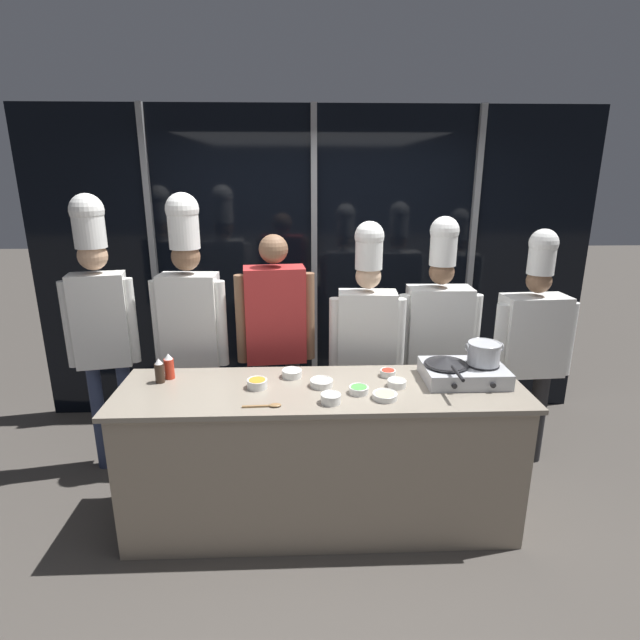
{
  "coord_description": "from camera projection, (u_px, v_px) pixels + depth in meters",
  "views": [
    {
      "loc": [
        -0.12,
        -2.75,
        2.18
      ],
      "look_at": [
        0.0,
        0.25,
        1.28
      ],
      "focal_mm": 28.0,
      "sensor_mm": 36.0,
      "label": 1
    }
  ],
  "objects": [
    {
      "name": "chef_sous",
      "position": [
        190.0,
        313.0,
        3.53
      ],
      "size": [
        0.53,
        0.23,
        2.04
      ],
      "rotation": [
        0.0,
        0.0,
        3.08
      ],
      "color": "#232326",
      "rests_on": "ground_plane"
    },
    {
      "name": "ground_plane",
      "position": [
        321.0,
        518.0,
        3.26
      ],
      "size": [
        24.0,
        24.0,
        0.0
      ],
      "primitive_type": "plane",
      "color": "#47423D"
    },
    {
      "name": "prep_bowl_chicken",
      "position": [
        321.0,
        382.0,
        3.01
      ],
      "size": [
        0.14,
        0.14,
        0.04
      ],
      "color": "white",
      "rests_on": "demo_counter"
    },
    {
      "name": "chef_pastry",
      "position": [
        438.0,
        329.0,
        3.7
      ],
      "size": [
        0.61,
        0.25,
        1.88
      ],
      "rotation": [
        0.0,
        0.0,
        3.11
      ],
      "color": "#4C4C51",
      "rests_on": "ground_plane"
    },
    {
      "name": "chef_apprentice",
      "position": [
        532.0,
        338.0,
        3.63
      ],
      "size": [
        0.6,
        0.26,
        1.8
      ],
      "rotation": [
        0.0,
        0.0,
        3.2
      ],
      "color": "#232326",
      "rests_on": "ground_plane"
    },
    {
      "name": "prep_bowl_ginger",
      "position": [
        385.0,
        395.0,
        2.84
      ],
      "size": [
        0.14,
        0.14,
        0.04
      ],
      "color": "white",
      "rests_on": "demo_counter"
    },
    {
      "name": "prep_bowl_chili_flakes",
      "position": [
        388.0,
        372.0,
        3.16
      ],
      "size": [
        0.1,
        0.1,
        0.04
      ],
      "color": "white",
      "rests_on": "demo_counter"
    },
    {
      "name": "window_wall_back",
      "position": [
        314.0,
        269.0,
        4.39
      ],
      "size": [
        4.86,
        0.09,
        2.7
      ],
      "color": "black",
      "rests_on": "ground_plane"
    },
    {
      "name": "prep_bowl_noodles",
      "position": [
        397.0,
        383.0,
        3.0
      ],
      "size": [
        0.11,
        0.11,
        0.04
      ],
      "color": "white",
      "rests_on": "demo_counter"
    },
    {
      "name": "chef_head",
      "position": [
        100.0,
        310.0,
        3.5
      ],
      "size": [
        0.48,
        0.26,
        2.04
      ],
      "rotation": [
        0.0,
        0.0,
        3.33
      ],
      "color": "#2D3856",
      "rests_on": "ground_plane"
    },
    {
      "name": "demo_counter",
      "position": [
        322.0,
        455.0,
        3.13
      ],
      "size": [
        2.45,
        0.69,
        0.93
      ],
      "color": "gray",
      "rests_on": "ground_plane"
    },
    {
      "name": "prep_bowl_scallions",
      "position": [
        359.0,
        389.0,
        2.91
      ],
      "size": [
        0.12,
        0.12,
        0.04
      ],
      "color": "white",
      "rests_on": "demo_counter"
    },
    {
      "name": "chef_line",
      "position": [
        367.0,
        331.0,
        3.58
      ],
      "size": [
        0.54,
        0.24,
        1.85
      ],
      "rotation": [
        0.0,
        0.0,
        3.07
      ],
      "color": "#232326",
      "rests_on": "ground_plane"
    },
    {
      "name": "portable_stove",
      "position": [
        464.0,
        373.0,
        3.08
      ],
      "size": [
        0.5,
        0.38,
        0.11
      ],
      "color": "#B2B5BA",
      "rests_on": "demo_counter"
    },
    {
      "name": "prep_bowl_onion",
      "position": [
        331.0,
        398.0,
        2.79
      ],
      "size": [
        0.12,
        0.12,
        0.05
      ],
      "color": "white",
      "rests_on": "demo_counter"
    },
    {
      "name": "prep_bowl_garlic",
      "position": [
        292.0,
        373.0,
        3.14
      ],
      "size": [
        0.13,
        0.13,
        0.05
      ],
      "color": "white",
      "rests_on": "demo_counter"
    },
    {
      "name": "frying_pan",
      "position": [
        446.0,
        361.0,
        3.05
      ],
      "size": [
        0.27,
        0.46,
        0.05
      ],
      "color": "#232326",
      "rests_on": "portable_stove"
    },
    {
      "name": "serving_spoon_slotted",
      "position": [
        269.0,
        406.0,
        2.75
      ],
      "size": [
        0.22,
        0.05,
        0.02
      ],
      "color": "olive",
      "rests_on": "demo_counter"
    },
    {
      "name": "squeeze_bottle_chili",
      "position": [
        169.0,
        367.0,
        3.11
      ],
      "size": [
        0.06,
        0.06,
        0.17
      ],
      "color": "red",
      "rests_on": "demo_counter"
    },
    {
      "name": "squeeze_bottle_soy",
      "position": [
        159.0,
        371.0,
        3.05
      ],
      "size": [
        0.06,
        0.06,
        0.16
      ],
      "color": "#332319",
      "rests_on": "demo_counter"
    },
    {
      "name": "person_guest",
      "position": [
        276.0,
        330.0,
        3.6
      ],
      "size": [
        0.56,
        0.26,
        1.76
      ],
      "rotation": [
        0.0,
        0.0,
        3.25
      ],
      "color": "#4C4C51",
      "rests_on": "ground_plane"
    },
    {
      "name": "stock_pot",
      "position": [
        484.0,
        353.0,
        3.05
      ],
      "size": [
        0.23,
        0.2,
        0.14
      ],
      "color": "#B7BABF",
      "rests_on": "portable_stove"
    },
    {
      "name": "prep_bowl_carrots",
      "position": [
        257.0,
        383.0,
        2.98
      ],
      "size": [
        0.12,
        0.12,
        0.05
      ],
      "color": "white",
      "rests_on": "demo_counter"
    }
  ]
}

